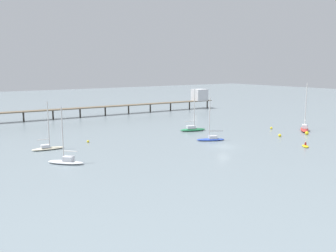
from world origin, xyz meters
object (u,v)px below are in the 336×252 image
(dinghy_yellow, at_px, (305,146))
(mooring_buoy_mid, at_px, (307,133))
(sailboat_cream, at_px, (48,147))
(sailboat_red, at_px, (305,128))
(sailboat_blue, at_px, (211,138))
(mooring_buoy_far, at_px, (88,141))
(mooring_buoy_outer, at_px, (271,128))
(sailboat_green, at_px, (193,128))
(pier, at_px, (160,100))
(sailboat_white, at_px, (66,160))
(mooring_buoy_inner, at_px, (280,135))

(dinghy_yellow, relative_size, mooring_buoy_mid, 3.04)
(sailboat_cream, bearing_deg, sailboat_red, -14.74)
(sailboat_blue, bearing_deg, sailboat_cream, 160.22)
(mooring_buoy_far, bearing_deg, mooring_buoy_outer, -13.81)
(sailboat_green, relative_size, dinghy_yellow, 4.09)
(pier, relative_size, sailboat_green, 8.19)
(mooring_buoy_outer, relative_size, mooring_buoy_mid, 0.72)
(pier, bearing_deg, sailboat_red, -81.14)
(mooring_buoy_mid, bearing_deg, pier, 94.00)
(sailboat_blue, height_order, mooring_buoy_mid, sailboat_blue)
(sailboat_green, bearing_deg, sailboat_blue, -108.84)
(pier, height_order, mooring_buoy_mid, pier)
(dinghy_yellow, bearing_deg, sailboat_white, 161.33)
(mooring_buoy_inner, bearing_deg, sailboat_blue, 159.87)
(sailboat_red, height_order, mooring_buoy_outer, sailboat_red)
(mooring_buoy_mid, xyz_separation_m, mooring_buoy_inner, (-7.38, 2.04, -0.08))
(mooring_buoy_far, bearing_deg, sailboat_cream, -169.05)
(mooring_buoy_mid, bearing_deg, sailboat_green, 135.17)
(pier, xyz_separation_m, sailboat_blue, (-19.27, -49.88, -3.54))
(mooring_buoy_outer, relative_size, mooring_buoy_far, 1.17)
(mooring_buoy_mid, distance_m, mooring_buoy_far, 51.00)
(sailboat_red, xyz_separation_m, sailboat_green, (-23.80, 15.61, -0.08))
(sailboat_cream, xyz_separation_m, dinghy_yellow, (43.72, -27.06, -0.36))
(sailboat_green, relative_size, sailboat_white, 1.11)
(sailboat_white, bearing_deg, sailboat_blue, 1.06)
(mooring_buoy_outer, distance_m, mooring_buoy_mid, 9.96)
(dinghy_yellow, xyz_separation_m, mooring_buoy_outer, (10.93, 17.58, 0.09))
(sailboat_red, bearing_deg, mooring_buoy_mid, -139.93)
(sailboat_green, height_order, sailboat_white, sailboat_green)
(sailboat_green, distance_m, mooring_buoy_mid, 27.38)
(pier, distance_m, mooring_buoy_mid, 58.01)
(pier, xyz_separation_m, sailboat_red, (8.43, -54.06, -3.38))
(sailboat_red, relative_size, sailboat_blue, 1.27)
(sailboat_blue, distance_m, sailboat_green, 12.07)
(dinghy_yellow, bearing_deg, pier, 83.34)
(sailboat_cream, xyz_separation_m, mooring_buoy_mid, (55.40, -19.42, -0.15))
(sailboat_blue, height_order, mooring_buoy_outer, sailboat_blue)
(sailboat_blue, height_order, dinghy_yellow, sailboat_blue)
(sailboat_white, xyz_separation_m, sailboat_cream, (0.42, 12.14, -0.04))
(sailboat_cream, distance_m, dinghy_yellow, 51.42)
(sailboat_green, bearing_deg, dinghy_yellow, -73.98)
(sailboat_blue, relative_size, sailboat_cream, 1.00)
(mooring_buoy_inner, bearing_deg, dinghy_yellow, -113.93)
(sailboat_white, distance_m, mooring_buoy_far, 16.78)
(sailboat_cream, height_order, mooring_buoy_far, sailboat_cream)
(sailboat_red, bearing_deg, mooring_buoy_outer, 129.47)
(pier, distance_m, sailboat_blue, 53.59)
(sailboat_white, relative_size, mooring_buoy_far, 18.27)
(mooring_buoy_outer, bearing_deg, sailboat_cream, 170.16)
(sailboat_red, xyz_separation_m, mooring_buoy_outer, (-5.14, 6.24, -0.45))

